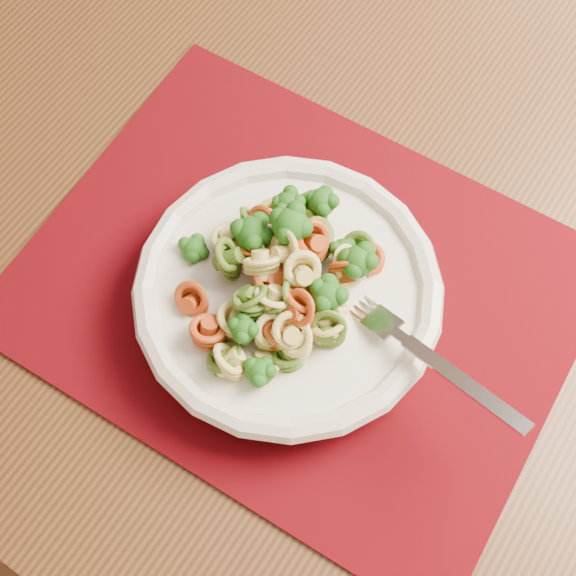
# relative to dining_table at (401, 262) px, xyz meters

# --- Properties ---
(dining_table) EXTENTS (1.49, 1.18, 0.75)m
(dining_table) POSITION_rel_dining_table_xyz_m (0.00, 0.00, 0.00)
(dining_table) COLOR #573518
(dining_table) RESTS_ON ground
(placemat) EXTENTS (0.50, 0.43, 0.00)m
(placemat) POSITION_rel_dining_table_xyz_m (-0.07, -0.11, 0.11)
(placemat) COLOR #520309
(placemat) RESTS_ON dining_table
(pasta_bowl) EXTENTS (0.24, 0.24, 0.05)m
(pasta_bowl) POSITION_rel_dining_table_xyz_m (-0.08, -0.13, 0.14)
(pasta_bowl) COLOR silver
(pasta_bowl) RESTS_ON placemat
(pasta_broccoli_heap) EXTENTS (0.21, 0.21, 0.06)m
(pasta_broccoli_heap) POSITION_rel_dining_table_xyz_m (-0.08, -0.13, 0.16)
(pasta_broccoli_heap) COLOR #E5D771
(pasta_broccoli_heap) RESTS_ON pasta_bowl
(fork) EXTENTS (0.17, 0.11, 0.08)m
(fork) POSITION_rel_dining_table_xyz_m (-0.00, -0.14, 0.16)
(fork) COLOR silver
(fork) RESTS_ON pasta_bowl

